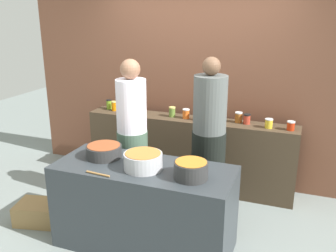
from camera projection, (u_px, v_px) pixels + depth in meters
name	position (u px, v px, depth m)	size (l,w,h in m)	color
ground	(156.00, 228.00, 3.95)	(12.00, 12.00, 0.00)	gray
storefront_wall	(198.00, 69.00, 4.79)	(4.80, 0.12, 3.00)	brown
display_shelf	(188.00, 153.00, 4.80)	(2.70, 0.36, 0.93)	#453525
prep_table	(144.00, 207.00, 3.56)	(1.70, 0.70, 0.84)	#2F3539
preserve_jar_0	(109.00, 104.00, 5.08)	(0.07, 0.07, 0.13)	olive
preserve_jar_1	(114.00, 106.00, 5.00)	(0.07, 0.07, 0.13)	#CF6A07
preserve_jar_2	(132.00, 110.00, 4.84)	(0.07, 0.07, 0.12)	#953A28
preserve_jar_3	(172.00, 112.00, 4.72)	(0.08, 0.08, 0.13)	olive
preserve_jar_4	(186.00, 114.00, 4.64)	(0.09, 0.09, 0.12)	orange
preserve_jar_5	(197.00, 115.00, 4.57)	(0.07, 0.07, 0.13)	orange
preserve_jar_6	(209.00, 115.00, 4.61)	(0.07, 0.07, 0.12)	olive
preserve_jar_7	(218.00, 118.00, 4.48)	(0.09, 0.09, 0.10)	orange
preserve_jar_8	(239.00, 117.00, 4.48)	(0.09, 0.09, 0.13)	#94501C
preserve_jar_9	(247.00, 119.00, 4.42)	(0.08, 0.08, 0.12)	#B53A27
preserve_jar_10	(269.00, 123.00, 4.27)	(0.09, 0.09, 0.11)	gold
preserve_jar_11	(291.00, 126.00, 4.19)	(0.09, 0.09, 0.11)	#B92B0F
cooking_pot_left	(104.00, 151.00, 3.64)	(0.35, 0.35, 0.13)	#2D2D2D
cooking_pot_center	(143.00, 161.00, 3.36)	(0.35, 0.35, 0.16)	#B7B7BC
cooking_pot_right	(191.00, 170.00, 3.18)	(0.30, 0.30, 0.16)	#2D2D2D
wooden_spoon	(98.00, 174.00, 3.26)	(0.02, 0.02, 0.24)	#9E703D
cook_with_tongs	(132.00, 144.00, 4.15)	(0.35, 0.35, 1.75)	#455F4C
cook_in_cap	(209.00, 147.00, 4.00)	(0.37, 0.37, 1.79)	black
bread_crate	(40.00, 212.00, 4.05)	(0.48, 0.34, 0.23)	olive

